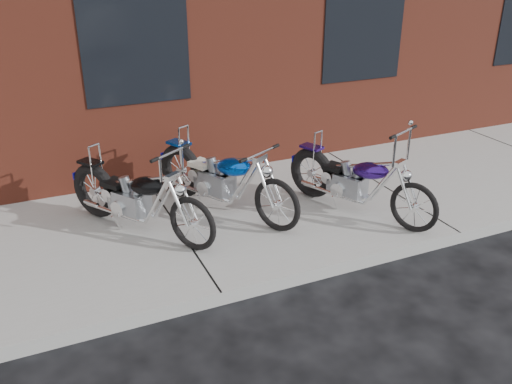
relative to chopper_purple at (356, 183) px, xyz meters
name	(u,v)px	position (x,y,z in m)	size (l,w,h in m)	color
ground	(222,305)	(-2.17, -1.01, -0.53)	(120.00, 120.00, 0.00)	black
sidewalk	(178,232)	(-2.17, 0.49, -0.46)	(22.00, 3.00, 0.15)	#A3A09A
chopper_purple	(356,183)	(0.00, 0.00, 0.00)	(0.95, 1.97, 1.19)	black
chopper_blue	(222,181)	(-1.51, 0.69, 0.03)	(1.14, 2.06, 0.98)	black
chopper_third	(137,200)	(-2.61, 0.59, 0.01)	(1.29, 1.87, 1.10)	black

